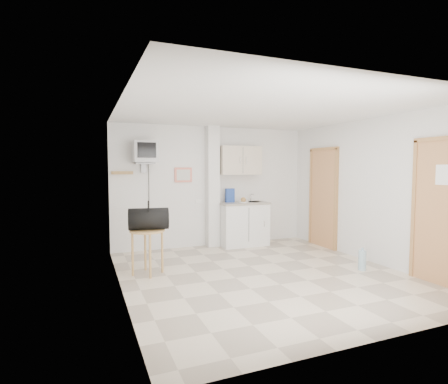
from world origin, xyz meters
name	(u,v)px	position (x,y,z in m)	size (l,w,h in m)	color
ground	(263,274)	(0.00, 0.00, 0.00)	(4.50, 4.50, 0.00)	beige
room_envelope	(275,175)	(0.24, 0.09, 1.54)	(4.24, 4.54, 2.55)	white
kitchenette	(242,207)	(0.57, 2.00, 0.80)	(1.03, 0.58, 2.10)	white
crt_television	(145,152)	(-1.45, 2.02, 1.94)	(0.44, 0.45, 2.15)	slate
round_table	(147,237)	(-1.65, 0.69, 0.58)	(0.53, 0.53, 0.70)	tan
duffel_bag	(149,219)	(-1.63, 0.69, 0.87)	(0.65, 0.42, 0.45)	black
water_bottle	(362,260)	(1.58, -0.40, 0.16)	(0.12, 0.12, 0.36)	#95B9CA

